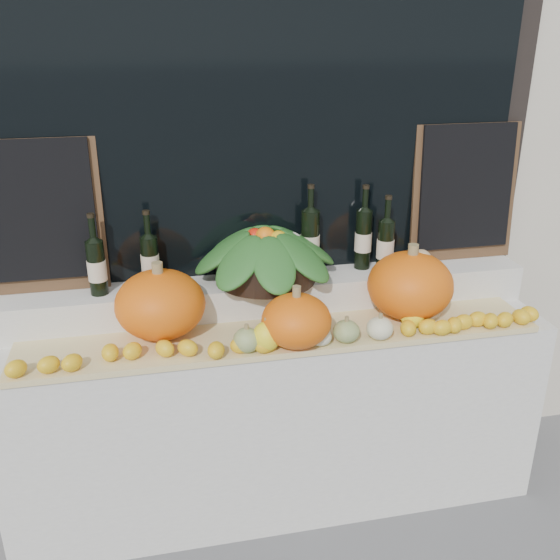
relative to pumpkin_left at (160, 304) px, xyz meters
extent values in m
cube|color=black|center=(0.47, 0.31, 0.86)|extent=(2.40, 0.04, 2.10)
cube|color=black|center=(0.47, 0.28, 0.86)|extent=(2.20, 0.02, 2.00)
cube|color=silver|center=(0.47, 0.03, -0.60)|extent=(2.30, 0.55, 0.88)
cube|color=silver|center=(0.47, 0.18, -0.08)|extent=(2.30, 0.25, 0.16)
cube|color=tan|center=(0.47, -0.09, -0.15)|extent=(2.10, 0.32, 0.02)
ellipsoid|color=orange|center=(0.00, 0.00, 0.00)|extent=(0.46, 0.46, 0.27)
ellipsoid|color=orange|center=(1.03, -0.04, 0.01)|extent=(0.42, 0.42, 0.28)
ellipsoid|color=orange|center=(0.51, -0.19, -0.03)|extent=(0.34, 0.34, 0.21)
ellipsoid|color=tan|center=(1.09, -0.10, -0.08)|extent=(0.13, 0.13, 0.12)
cylinder|color=tan|center=(1.09, -0.05, 0.03)|extent=(0.09, 0.14, 0.18)
sphere|color=tan|center=(1.09, -0.01, 0.10)|extent=(0.09, 0.09, 0.09)
ellipsoid|color=#37651E|center=(0.70, -0.21, -0.09)|extent=(0.11, 0.11, 0.09)
cylinder|color=olive|center=(0.70, -0.21, -0.03)|extent=(0.02, 0.02, 0.02)
ellipsoid|color=#37651E|center=(0.31, -0.20, -0.09)|extent=(0.11, 0.11, 0.10)
cylinder|color=olive|center=(0.31, -0.20, -0.03)|extent=(0.02, 0.02, 0.02)
ellipsoid|color=beige|center=(0.60, -0.21, -0.10)|extent=(0.09, 0.09, 0.07)
cylinder|color=olive|center=(0.60, -0.21, -0.05)|extent=(0.02, 0.02, 0.02)
ellipsoid|color=yellow|center=(0.39, -0.21, -0.08)|extent=(0.11, 0.11, 0.12)
cylinder|color=olive|center=(0.39, -0.21, -0.01)|extent=(0.02, 0.02, 0.02)
ellipsoid|color=beige|center=(0.84, -0.21, -0.09)|extent=(0.11, 0.11, 0.09)
cylinder|color=olive|center=(0.84, -0.21, -0.03)|extent=(0.02, 0.02, 0.02)
ellipsoid|color=yellow|center=(1.01, -0.14, -0.08)|extent=(0.10, 0.10, 0.10)
cylinder|color=olive|center=(1.01, -0.14, -0.02)|extent=(0.02, 0.02, 0.02)
cylinder|color=black|center=(0.46, 0.17, 0.06)|extent=(0.43, 0.43, 0.12)
cylinder|color=black|center=(-0.24, 0.16, 0.11)|extent=(0.07, 0.07, 0.23)
cylinder|color=black|center=(-0.24, 0.16, 0.28)|extent=(0.03, 0.03, 0.10)
cylinder|color=beige|center=(-0.24, 0.16, 0.10)|extent=(0.08, 0.08, 0.08)
cylinder|color=black|center=(-0.24, 0.16, 0.33)|extent=(0.03, 0.03, 0.02)
cylinder|color=black|center=(-0.03, 0.21, 0.11)|extent=(0.07, 0.07, 0.21)
cylinder|color=black|center=(-0.03, 0.21, 0.26)|extent=(0.03, 0.03, 0.10)
cylinder|color=beige|center=(-0.03, 0.21, 0.10)|extent=(0.08, 0.08, 0.08)
cylinder|color=black|center=(-0.03, 0.21, 0.32)|extent=(0.03, 0.03, 0.02)
cylinder|color=black|center=(0.66, 0.21, 0.14)|extent=(0.08, 0.08, 0.28)
cylinder|color=black|center=(0.66, 0.21, 0.33)|extent=(0.03, 0.03, 0.10)
cylinder|color=beige|center=(0.66, 0.21, 0.13)|extent=(0.08, 0.08, 0.08)
cylinder|color=black|center=(0.66, 0.21, 0.39)|extent=(0.03, 0.03, 0.02)
cylinder|color=black|center=(0.91, 0.22, 0.13)|extent=(0.07, 0.07, 0.27)
cylinder|color=black|center=(0.91, 0.22, 0.32)|extent=(0.03, 0.03, 0.10)
cylinder|color=beige|center=(0.91, 0.22, 0.12)|extent=(0.08, 0.08, 0.08)
cylinder|color=black|center=(0.91, 0.22, 0.37)|extent=(0.03, 0.03, 0.02)
cylinder|color=black|center=(0.99, 0.15, 0.12)|extent=(0.07, 0.07, 0.23)
cylinder|color=black|center=(0.99, 0.15, 0.28)|extent=(0.03, 0.03, 0.10)
cylinder|color=beige|center=(0.99, 0.15, 0.11)|extent=(0.08, 0.08, 0.08)
cylinder|color=black|center=(0.99, 0.15, 0.34)|extent=(0.03, 0.03, 0.02)
cube|color=#4C331E|center=(-0.45, 0.25, 0.31)|extent=(0.50, 0.06, 0.62)
cube|color=black|center=(-0.45, 0.24, 0.34)|extent=(0.44, 0.06, 0.56)
cube|color=#4C331E|center=(1.39, 0.25, 0.31)|extent=(0.50, 0.06, 0.62)
cube|color=black|center=(1.39, 0.24, 0.34)|extent=(0.44, 0.06, 0.56)
camera|label=1|loc=(0.00, -2.28, 1.03)|focal=40.00mm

